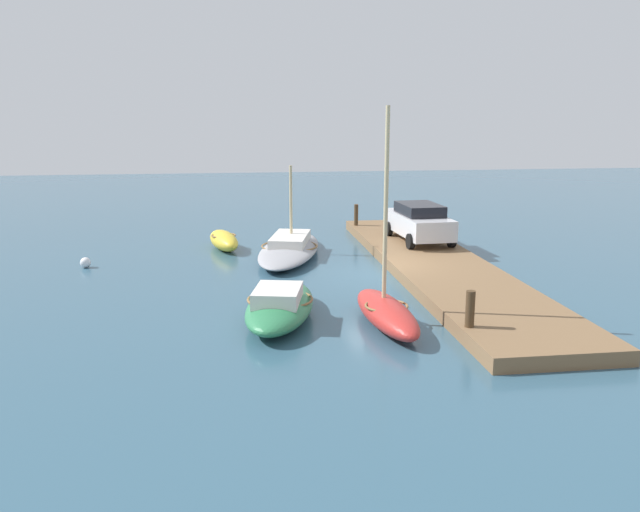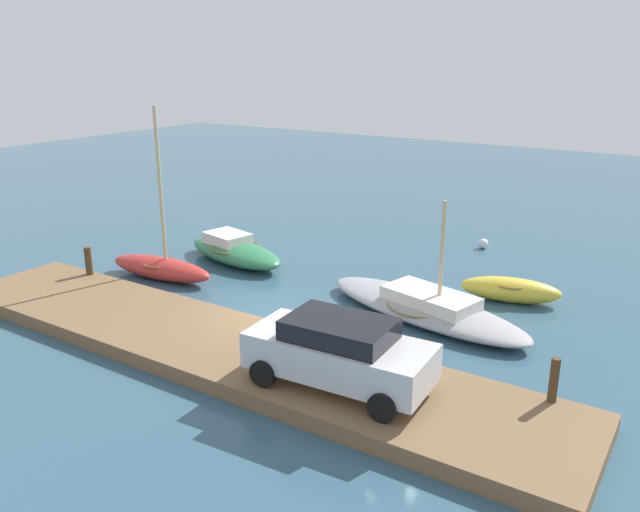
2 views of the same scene
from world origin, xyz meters
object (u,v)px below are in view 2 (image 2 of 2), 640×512
motorboat_green (235,250)px  marker_buoy (483,244)px  dinghy_yellow (510,290)px  rowboat_red (161,267)px  sailboat_grey (425,306)px  mooring_post_west (88,261)px  mooring_post_mid_west (554,380)px  parked_car (339,351)px

motorboat_green → marker_buoy: bearing=55.7°
motorboat_green → dinghy_yellow: (10.22, 1.69, -0.05)m
marker_buoy → rowboat_red: bearing=-130.4°
dinghy_yellow → sailboat_grey: (-1.78, -2.74, -0.05)m
rowboat_red → marker_buoy: size_ratio=14.97×
mooring_post_west → mooring_post_mid_west: 15.60m
mooring_post_west → mooring_post_mid_west: (15.60, 0.00, 0.03)m
sailboat_grey → mooring_post_west: bearing=-147.4°
motorboat_green → sailboat_grey: 8.50m
mooring_post_mid_west → parked_car: size_ratio=0.24×
marker_buoy → mooring_post_west: bearing=-130.3°
dinghy_yellow → mooring_post_mid_west: 7.11m
mooring_post_mid_west → parked_car: 4.74m
mooring_post_west → parked_car: size_ratio=0.22×
mooring_post_mid_west → motorboat_green: bearing=160.0°
dinghy_yellow → mooring_post_west: (-12.70, -6.46, 0.50)m
motorboat_green → marker_buoy: 10.23m
dinghy_yellow → rowboat_red: 12.09m
rowboat_red → parked_car: 10.51m
dinghy_yellow → marker_buoy: 5.96m
marker_buoy → sailboat_grey: bearing=-83.1°
marker_buoy → parked_car: bearing=-84.4°
sailboat_grey → marker_buoy: sailboat_grey is taller
sailboat_grey → marker_buoy: bearing=110.6°
motorboat_green → parked_car: (8.81, -6.71, 0.82)m
dinghy_yellow → mooring_post_west: mooring_post_west is taller
motorboat_green → dinghy_yellow: motorboat_green is taller
marker_buoy → dinghy_yellow: bearing=-62.6°
rowboat_red → mooring_post_west: bearing=-134.2°
rowboat_red → parked_car: size_ratio=1.39×
rowboat_red → mooring_post_mid_west: rowboat_red is taller
motorboat_green → mooring_post_mid_west: size_ratio=4.98×
motorboat_green → rowboat_red: size_ratio=0.85×
mooring_post_mid_west → dinghy_yellow: bearing=114.2°
mooring_post_mid_west → parked_car: parked_car is taller
motorboat_green → rowboat_red: (-0.96, -2.92, -0.01)m
motorboat_green → sailboat_grey: sailboat_grey is taller
mooring_post_west → marker_buoy: size_ratio=2.39×
dinghy_yellow → parked_car: (-1.41, -8.40, 0.87)m
rowboat_red → parked_car: rowboat_red is taller
rowboat_red → parked_car: (9.77, -3.79, 0.82)m
rowboat_red → mooring_post_mid_west: 14.21m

